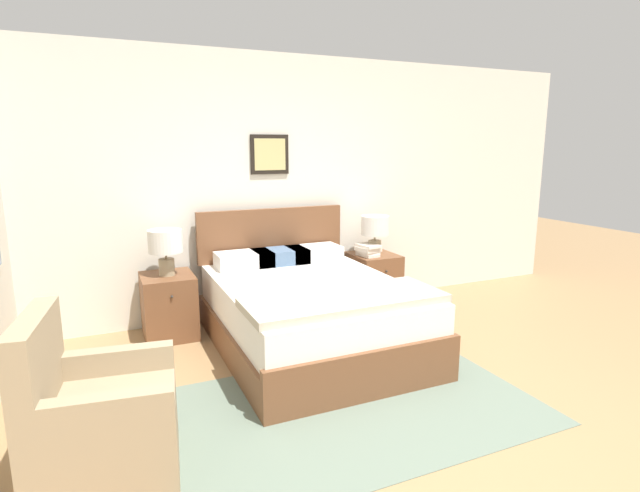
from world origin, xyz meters
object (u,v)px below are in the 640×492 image
at_px(table_lamp_near_window, 165,245).
at_px(bed, 309,311).
at_px(nightstand_by_door, 373,280).
at_px(armchair, 98,422).
at_px(table_lamp_by_door, 375,228).
at_px(nightstand_near_window, 169,306).

bearing_deg(table_lamp_near_window, bed, -35.05).
relative_size(nightstand_by_door, table_lamp_near_window, 1.40).
bearing_deg(bed, armchair, -145.69).
bearing_deg(nightstand_by_door, armchair, -145.38).
bearing_deg(bed, nightstand_by_door, 35.10).
bearing_deg(armchair, table_lamp_by_door, 132.02).
height_order(nightstand_by_door, table_lamp_by_door, table_lamp_by_door).
distance_m(armchair, nightstand_by_door, 3.32).
relative_size(nightstand_by_door, table_lamp_by_door, 1.40).
bearing_deg(armchair, bed, 131.79).
height_order(bed, table_lamp_near_window, bed).
height_order(nightstand_near_window, nightstand_by_door, same).
relative_size(armchair, nightstand_near_window, 1.58).
xyz_separation_m(nightstand_near_window, table_lamp_near_window, (0.00, -0.00, 0.57)).
height_order(armchair, nightstand_near_window, armchair).
relative_size(armchair, table_lamp_near_window, 2.21).
distance_m(table_lamp_near_window, table_lamp_by_door, 2.13).
height_order(armchair, table_lamp_by_door, table_lamp_by_door).
height_order(table_lamp_near_window, table_lamp_by_door, same).
bearing_deg(nightstand_by_door, nightstand_near_window, 180.00).
bearing_deg(table_lamp_near_window, table_lamp_by_door, 0.00).
bearing_deg(table_lamp_near_window, nightstand_by_door, 0.09).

